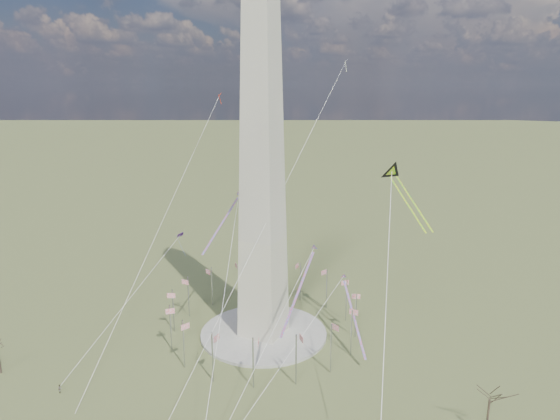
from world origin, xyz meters
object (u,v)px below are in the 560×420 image
at_px(person_west, 60,388).
at_px(kite_delta_black, 394,176).
at_px(washington_monument, 262,169).
at_px(tree_near, 490,397).

bearing_deg(person_west, kite_delta_black, -108.83).
bearing_deg(washington_monument, kite_delta_black, 11.14).
bearing_deg(washington_monument, tree_near, -16.55).
height_order(washington_monument, kite_delta_black, washington_monument).
xyz_separation_m(tree_near, kite_delta_black, (-27.24, 24.58, 38.66)).
distance_m(tree_near, kite_delta_black, 53.30).
bearing_deg(kite_delta_black, washington_monument, -37.79).
relative_size(washington_monument, kite_delta_black, 6.36).
distance_m(person_west, kite_delta_black, 94.03).
xyz_separation_m(tree_near, person_west, (-90.19, -27.37, -8.04)).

